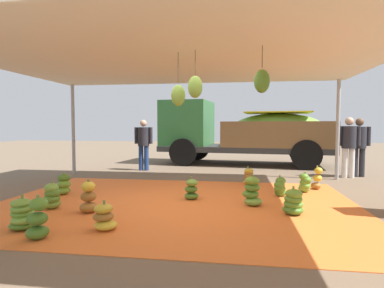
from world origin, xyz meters
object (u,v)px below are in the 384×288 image
object	(u,v)px
cargo_truck_main	(240,132)
banana_bunch_3	(22,215)
banana_bunch_0	(252,192)
banana_bunch_13	(317,179)
banana_bunch_12	(63,185)
worker_0	(359,143)
banana_bunch_9	(305,183)
banana_bunch_11	(104,218)
banana_bunch_10	(88,198)
banana_bunch_2	(280,187)
worker_2	(349,142)
banana_bunch_1	(38,220)
worker_1	(144,141)
banana_bunch_6	(191,190)
banana_bunch_8	(293,202)
banana_bunch_4	(52,197)
banana_bunch_7	(249,177)

from	to	relation	value
cargo_truck_main	banana_bunch_3	bearing A→B (deg)	-110.36
banana_bunch_0	banana_bunch_13	world-z (taller)	banana_bunch_0
banana_bunch_12	worker_0	distance (m)	7.87
banana_bunch_9	banana_bunch_11	bearing A→B (deg)	-137.63
banana_bunch_10	banana_bunch_13	xyz separation A→B (m)	(4.25, 2.59, -0.01)
banana_bunch_2	banana_bunch_10	distance (m)	3.74
banana_bunch_9	cargo_truck_main	xyz separation A→B (m)	(-1.38, 5.02, 1.03)
banana_bunch_12	worker_2	size ratio (longest dim) A/B	0.27
banana_bunch_1	cargo_truck_main	distance (m)	8.94
banana_bunch_1	worker_0	xyz separation A→B (m)	(5.91, 5.97, 0.72)
worker_2	banana_bunch_0	bearing A→B (deg)	-127.70
cargo_truck_main	worker_1	xyz separation A→B (m)	(-3.11, -2.16, -0.27)
banana_bunch_6	worker_1	distance (m)	4.50
worker_2	banana_bunch_1	bearing A→B (deg)	-133.98
banana_bunch_2	worker_1	xyz separation A→B (m)	(-3.91, 3.35, 0.76)
banana_bunch_3	worker_0	bearing A→B (deg)	41.56
banana_bunch_2	banana_bunch_8	bearing A→B (deg)	-88.23
banana_bunch_9	banana_bunch_3	bearing A→B (deg)	-144.37
banana_bunch_3	banana_bunch_12	world-z (taller)	banana_bunch_3
banana_bunch_6	banana_bunch_12	world-z (taller)	banana_bunch_12
banana_bunch_4	banana_bunch_7	distance (m)	4.49
banana_bunch_9	worker_1	world-z (taller)	worker_1
banana_bunch_1	banana_bunch_12	xyz separation A→B (m)	(-1.13, 2.53, -0.05)
banana_bunch_3	banana_bunch_12	bearing A→B (deg)	106.88
cargo_truck_main	banana_bunch_12	bearing A→B (deg)	-121.85
worker_0	banana_bunch_2	bearing A→B (deg)	-130.51
banana_bunch_10	worker_0	bearing A→B (deg)	38.59
banana_bunch_6	banana_bunch_11	xyz separation A→B (m)	(-0.94, -1.98, -0.02)
banana_bunch_0	worker_1	size ratio (longest dim) A/B	0.35
cargo_truck_main	banana_bunch_6	bearing A→B (deg)	-99.07
banana_bunch_8	cargo_truck_main	world-z (taller)	cargo_truck_main
banana_bunch_12	worker_1	distance (m)	3.93
banana_bunch_6	banana_bunch_7	xyz separation A→B (m)	(1.16, 1.80, 0.00)
banana_bunch_0	banana_bunch_9	bearing A→B (deg)	48.32
cargo_truck_main	worker_1	size ratio (longest dim) A/B	3.90
banana_bunch_1	worker_1	world-z (taller)	worker_1
banana_bunch_10	banana_bunch_0	bearing A→B (deg)	17.64
banana_bunch_6	banana_bunch_11	world-z (taller)	banana_bunch_6
banana_bunch_6	worker_2	world-z (taller)	worker_2
banana_bunch_3	banana_bunch_7	bearing A→B (deg)	50.65
banana_bunch_9	banana_bunch_11	world-z (taller)	banana_bunch_9
banana_bunch_2	banana_bunch_10	xyz separation A→B (m)	(-3.33, -1.71, 0.05)
banana_bunch_0	banana_bunch_12	xyz separation A→B (m)	(-3.90, 0.38, -0.05)
banana_bunch_0	worker_2	xyz separation A→B (m)	(2.80, 3.62, 0.73)
banana_bunch_4	banana_bunch_7	size ratio (longest dim) A/B	1.07
cargo_truck_main	banana_bunch_2	bearing A→B (deg)	-81.75
banana_bunch_3	banana_bunch_11	xyz separation A→B (m)	(1.13, 0.17, -0.04)
banana_bunch_1	banana_bunch_4	distance (m)	1.56
banana_bunch_2	banana_bunch_4	size ratio (longest dim) A/B	0.90
banana_bunch_6	banana_bunch_10	world-z (taller)	banana_bunch_10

